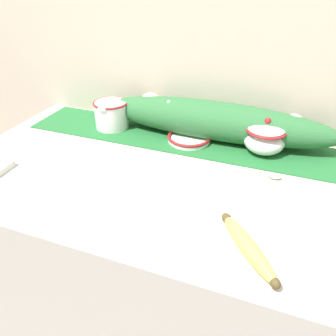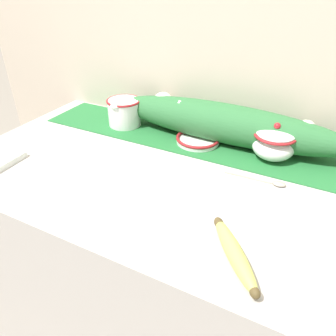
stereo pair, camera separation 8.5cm
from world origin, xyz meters
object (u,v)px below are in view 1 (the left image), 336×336
object	(u,v)px
small_dish	(189,138)
banana	(248,247)
sugar_bowl	(265,137)
spoon	(270,176)
cream_pitcher	(112,113)

from	to	relation	value
small_dish	banana	distance (m)	0.50
sugar_bowl	spoon	bearing A→B (deg)	-74.82
cream_pitcher	spoon	size ratio (longest dim) A/B	0.84
small_dish	banana	bearing A→B (deg)	-58.86
cream_pitcher	sugar_bowl	distance (m)	0.53
cream_pitcher	small_dish	size ratio (longest dim) A/B	0.98
cream_pitcher	banana	world-z (taller)	cream_pitcher
spoon	banana	bearing A→B (deg)	-95.08
cream_pitcher	small_dish	distance (m)	0.29
sugar_bowl	spoon	size ratio (longest dim) A/B	0.75
banana	spoon	world-z (taller)	banana
small_dish	spoon	world-z (taller)	small_dish
sugar_bowl	small_dish	distance (m)	0.24
cream_pitcher	small_dish	xyz separation A→B (m)	(0.29, -0.01, -0.04)
small_dish	spoon	size ratio (longest dim) A/B	0.86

